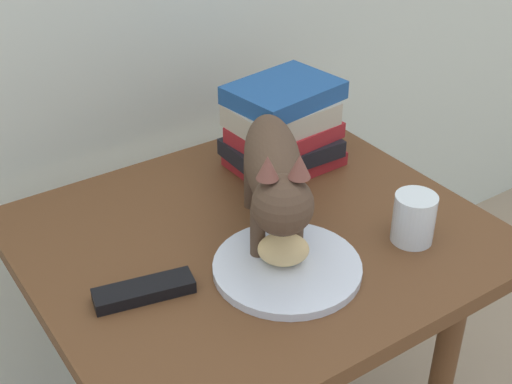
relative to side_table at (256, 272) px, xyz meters
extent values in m
cube|color=brown|center=(0.00, 0.00, 0.07)|extent=(0.75, 0.65, 0.03)
cylinder|color=brown|center=(-0.24, 0.24, -0.23)|extent=(0.04, 0.04, 0.58)
cylinder|color=brown|center=(0.24, 0.24, -0.23)|extent=(0.04, 0.04, 0.58)
cylinder|color=silver|center=(-0.02, -0.11, 0.09)|extent=(0.23, 0.23, 0.01)
ellipsoid|color=#E0BC7A|center=(-0.02, -0.11, 0.13)|extent=(0.10, 0.09, 0.05)
cylinder|color=#4C3828|center=(0.01, -0.10, 0.14)|extent=(0.02, 0.02, 0.10)
cylinder|color=#4C3828|center=(-0.04, -0.07, 0.14)|extent=(0.02, 0.02, 0.10)
cylinder|color=#4C3828|center=(0.09, 0.04, 0.14)|extent=(0.02, 0.02, 0.10)
cylinder|color=#4C3828|center=(0.04, 0.07, 0.14)|extent=(0.02, 0.02, 0.10)
ellipsoid|color=#4C3828|center=(0.03, -0.01, 0.22)|extent=(0.21, 0.27, 0.11)
sphere|color=#4C3828|center=(-0.05, -0.14, 0.23)|extent=(0.09, 0.09, 0.09)
cone|color=brown|center=(-0.03, -0.15, 0.30)|extent=(0.03, 0.03, 0.03)
cone|color=brown|center=(-0.07, -0.13, 0.30)|extent=(0.03, 0.03, 0.03)
cylinder|color=#4C3828|center=(0.13, 0.17, 0.23)|extent=(0.10, 0.15, 0.02)
cube|color=maroon|center=(0.18, 0.16, 0.10)|extent=(0.21, 0.15, 0.03)
cube|color=black|center=(0.16, 0.15, 0.13)|extent=(0.20, 0.15, 0.03)
cube|color=maroon|center=(0.17, 0.15, 0.16)|extent=(0.20, 0.15, 0.03)
cube|color=#BCB299|center=(0.17, 0.16, 0.20)|extent=(0.19, 0.15, 0.04)
cube|color=#1E4C8C|center=(0.18, 0.17, 0.24)|extent=(0.22, 0.17, 0.03)
cylinder|color=silver|center=(0.20, -0.16, 0.13)|extent=(0.07, 0.07, 0.08)
cylinder|color=silver|center=(0.20, -0.16, 0.11)|extent=(0.06, 0.06, 0.04)
cube|color=black|center=(-0.23, -0.04, 0.10)|extent=(0.16, 0.08, 0.02)
camera|label=1|loc=(-0.55, -0.81, 0.78)|focal=49.39mm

